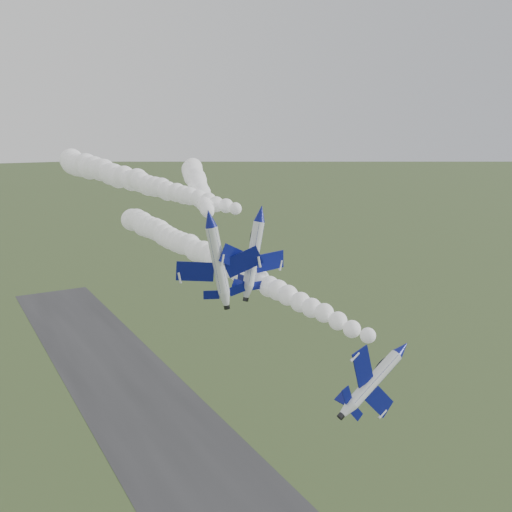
{
  "coord_description": "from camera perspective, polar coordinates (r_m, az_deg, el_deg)",
  "views": [
    {
      "loc": [
        -33.97,
        -45.49,
        56.72
      ],
      "look_at": [
        2.67,
        18.26,
        40.24
      ],
      "focal_mm": 40.0,
      "sensor_mm": 36.0,
      "label": 1
    }
  ],
  "objects": [
    {
      "name": "runway",
      "position": [
        100.34,
        -5.03,
        -21.83
      ],
      "size": [
        24.0,
        260.0,
        0.04
      ],
      "primitive_type": "cube",
      "color": "#2D2D2F",
      "rests_on": "ground"
    },
    {
      "name": "jet_lead",
      "position": [
        62.89,
        14.47,
        -8.97
      ],
      "size": [
        5.03,
        11.28,
        8.04
      ],
      "rotation": [
        0.0,
        1.03,
        0.09
      ],
      "color": "silver"
    },
    {
      "name": "smoke_trail_jet_lead",
      "position": [
        94.37,
        -4.35,
        -0.21
      ],
      "size": [
        12.24,
        78.62,
        4.83
      ],
      "primitive_type": null,
      "rotation": [
        0.0,
        0.0,
        0.09
      ],
      "color": "white"
    },
    {
      "name": "jet_pair_left",
      "position": [
        74.53,
        -4.66,
        3.8
      ],
      "size": [
        11.43,
        13.31,
        3.77
      ],
      "rotation": [
        0.0,
        -0.17,
        -0.39
      ],
      "color": "silver"
    },
    {
      "name": "smoke_trail_jet_pair_left",
      "position": [
        113.7,
        -5.89,
        7.18
      ],
      "size": [
        31.72,
        68.3,
        4.91
      ],
      "primitive_type": null,
      "rotation": [
        0.0,
        0.0,
        -0.39
      ],
      "color": "white"
    },
    {
      "name": "jet_pair_right",
      "position": [
        77.98,
        0.52,
        4.3
      ],
      "size": [
        11.14,
        13.48,
        3.91
      ],
      "rotation": [
        0.0,
        0.22,
        0.16
      ],
      "color": "silver"
    },
    {
      "name": "smoke_trail_jet_pair_right",
      "position": [
        110.66,
        -12.14,
        7.48
      ],
      "size": [
        16.51,
        70.96,
        5.37
      ],
      "primitive_type": null,
      "rotation": [
        0.0,
        0.0,
        0.16
      ],
      "color": "white"
    }
  ]
}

